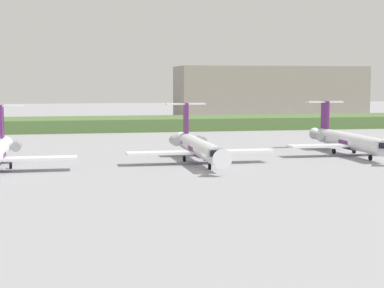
% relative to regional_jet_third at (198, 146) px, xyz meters
% --- Properties ---
extents(ground_plane, '(500.00, 500.00, 0.00)m').
position_rel_regional_jet_third_xyz_m(ground_plane, '(-1.11, 19.85, -2.54)').
color(ground_plane, '#939399').
extents(grass_berm, '(320.00, 20.00, 3.19)m').
position_rel_regional_jet_third_xyz_m(grass_berm, '(-1.11, 68.97, -0.94)').
color(grass_berm, '#4C6B38').
rests_on(grass_berm, ground).
extents(regional_jet_third, '(22.81, 31.00, 9.00)m').
position_rel_regional_jet_third_xyz_m(regional_jet_third, '(0.00, 0.00, 0.00)').
color(regional_jet_third, silver).
rests_on(regional_jet_third, ground).
extents(regional_jet_fourth, '(22.81, 31.00, 9.00)m').
position_rel_regional_jet_third_xyz_m(regional_jet_fourth, '(27.68, 5.17, 0.00)').
color(regional_jet_fourth, silver).
rests_on(regional_jet_fourth, ground).
extents(distant_hangar, '(63.12, 20.76, 17.59)m').
position_rel_regional_jet_third_xyz_m(distant_hangar, '(47.53, 108.77, 6.26)').
color(distant_hangar, gray).
rests_on(distant_hangar, ground).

